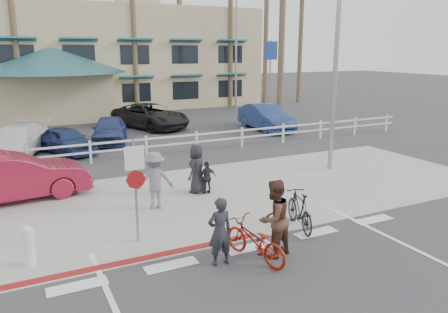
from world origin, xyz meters
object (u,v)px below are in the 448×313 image
bike_black (300,210)px  sign_post (136,186)px  bike_red (255,241)px  car_white_sedan (12,177)px

bike_black → sign_post: bearing=-0.7°
bike_red → bike_black: bearing=-167.7°
bike_black → car_white_sedan: 8.98m
bike_red → car_white_sedan: bearing=-70.8°
bike_red → bike_black: (2.00, 1.05, 0.04)m
bike_red → bike_black: size_ratio=1.05×
bike_black → car_white_sedan: (-6.78, 5.88, 0.24)m
sign_post → car_white_sedan: bearing=119.6°
sign_post → bike_black: sign_post is taller
sign_post → bike_black: (4.08, -1.14, -0.93)m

